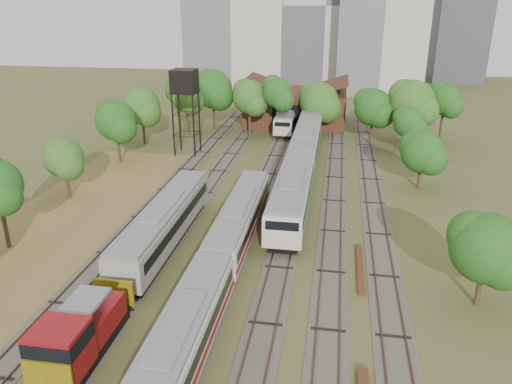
% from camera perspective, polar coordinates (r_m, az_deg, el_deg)
% --- Properties ---
extents(ground, '(240.00, 240.00, 0.00)m').
position_cam_1_polar(ground, '(31.02, -3.65, -17.95)').
color(ground, '#475123').
rests_on(ground, ground).
extents(dry_grass_patch, '(14.00, 60.00, 0.04)m').
position_cam_1_polar(dry_grass_patch, '(43.93, -24.89, -7.32)').
color(dry_grass_patch, brown).
rests_on(dry_grass_patch, ground).
extents(tracks, '(24.60, 80.00, 0.19)m').
position_cam_1_polar(tracks, '(52.53, 1.67, -0.55)').
color(tracks, '#4C473D').
rests_on(tracks, ground).
extents(railcar_red_set, '(2.71, 34.58, 3.35)m').
position_cam_1_polar(railcar_red_set, '(35.55, -4.58, -8.87)').
color(railcar_red_set, black).
rests_on(railcar_red_set, ground).
extents(railcar_green_set, '(3.22, 52.08, 3.98)m').
position_cam_1_polar(railcar_green_set, '(63.83, 5.66, 5.31)').
color(railcar_green_set, black).
rests_on(railcar_green_set, ground).
extents(railcar_rear, '(2.75, 16.08, 3.40)m').
position_cam_1_polar(railcar_rear, '(80.83, 3.67, 8.56)').
color(railcar_rear, black).
rests_on(railcar_rear, ground).
extents(shunter_locomotive, '(2.76, 8.10, 3.61)m').
position_cam_1_polar(shunter_locomotive, '(31.03, -19.72, -15.31)').
color(shunter_locomotive, black).
rests_on(shunter_locomotive, ground).
extents(old_grey_coach, '(2.92, 18.00, 3.61)m').
position_cam_1_polar(old_grey_coach, '(42.56, -10.41, -3.54)').
color(old_grey_coach, black).
rests_on(old_grey_coach, ground).
extents(water_tower, '(3.21, 3.21, 11.11)m').
position_cam_1_polar(water_tower, '(66.05, -8.18, 12.21)').
color(water_tower, black).
rests_on(water_tower, ground).
extents(rail_pile_far, '(0.48, 7.61, 0.25)m').
position_cam_1_polar(rail_pile_far, '(39.80, 11.80, -8.49)').
color(rail_pile_far, '#5D311A').
rests_on(rail_pile_far, ground).
extents(maintenance_shed, '(16.45, 11.55, 7.58)m').
position_cam_1_polar(maintenance_shed, '(83.28, 4.59, 9.70)').
color(maintenance_shed, '#3D1B16').
rests_on(maintenance_shed, ground).
extents(tree_band_left, '(6.23, 67.56, 7.99)m').
position_cam_1_polar(tree_band_left, '(55.58, -19.89, 5.01)').
color(tree_band_left, '#382616').
rests_on(tree_band_left, ground).
extents(tree_band_far, '(41.96, 11.40, 9.34)m').
position_cam_1_polar(tree_band_far, '(74.29, 5.92, 10.59)').
color(tree_band_far, '#382616').
rests_on(tree_band_far, ground).
extents(tree_band_right, '(5.56, 39.93, 6.67)m').
position_cam_1_polar(tree_band_right, '(51.24, 19.77, 2.59)').
color(tree_band_right, '#382616').
rests_on(tree_band_right, ground).
extents(tower_centre, '(20.00, 18.00, 36.00)m').
position_cam_1_polar(tower_centre, '(123.39, 8.14, 20.39)').
color(tower_centre, '#B7B4A6').
rests_on(tower_centre, ground).
extents(tower_far_right, '(12.00, 12.00, 28.00)m').
position_cam_1_polar(tower_far_right, '(136.40, 22.40, 17.48)').
color(tower_far_right, '#404348').
rests_on(tower_far_right, ground).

